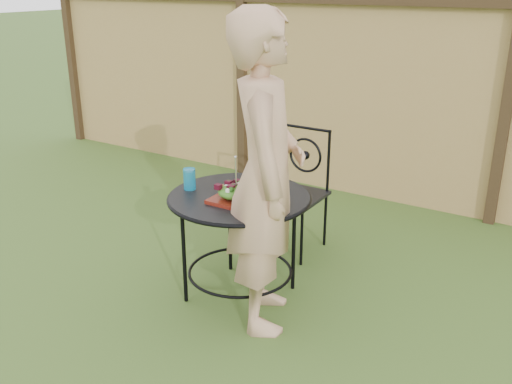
{
  "coord_description": "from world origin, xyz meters",
  "views": [
    {
      "loc": [
        2.01,
        -2.85,
        2.03
      ],
      "look_at": [
        0.21,
        0.02,
        0.75
      ],
      "focal_mm": 40.0,
      "sensor_mm": 36.0,
      "label": 1
    }
  ],
  "objects_px": {
    "patio_table": "(240,215)",
    "salad_plate": "(235,200)",
    "patio_chair": "(295,187)",
    "diner": "(266,176)"
  },
  "relations": [
    {
      "from": "salad_plate",
      "to": "patio_table",
      "type": "bearing_deg",
      "value": 108.76
    },
    {
      "from": "patio_chair",
      "to": "patio_table",
      "type": "bearing_deg",
      "value": -86.4
    },
    {
      "from": "patio_table",
      "to": "patio_chair",
      "type": "bearing_deg",
      "value": 93.6
    },
    {
      "from": "salad_plate",
      "to": "patio_chair",
      "type": "bearing_deg",
      "value": 95.25
    },
    {
      "from": "patio_chair",
      "to": "diner",
      "type": "bearing_deg",
      "value": -71.5
    },
    {
      "from": "patio_chair",
      "to": "salad_plate",
      "type": "distance_m",
      "value": 0.99
    },
    {
      "from": "patio_table",
      "to": "patio_chair",
      "type": "relative_size",
      "value": 0.97
    },
    {
      "from": "patio_table",
      "to": "salad_plate",
      "type": "height_order",
      "value": "salad_plate"
    },
    {
      "from": "patio_table",
      "to": "salad_plate",
      "type": "distance_m",
      "value": 0.18
    },
    {
      "from": "patio_table",
      "to": "salad_plate",
      "type": "bearing_deg",
      "value": -71.24
    }
  ]
}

